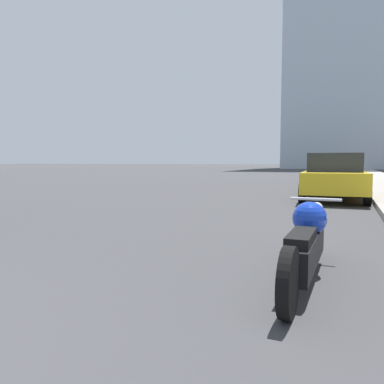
% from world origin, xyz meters
% --- Properties ---
extents(sidewalk, '(2.88, 240.00, 0.15)m').
position_xyz_m(sidewalk, '(6.00, 40.00, 0.07)').
color(sidewalk, gray).
rests_on(sidewalk, ground_plane).
extents(distant_tower, '(20.31, 20.31, 60.03)m').
position_xyz_m(distant_tower, '(3.09, 78.38, 30.02)').
color(distant_tower, silver).
rests_on(distant_tower, ground_plane).
extents(motorcycle, '(0.62, 2.70, 0.80)m').
position_xyz_m(motorcycle, '(3.42, 4.39, 0.39)').
color(motorcycle, black).
rests_on(motorcycle, ground_plane).
extents(parked_car_yellow, '(2.10, 4.11, 1.52)m').
position_xyz_m(parked_car_yellow, '(3.45, 13.24, 0.76)').
color(parked_car_yellow, gold).
rests_on(parked_car_yellow, ground_plane).
extents(parked_car_green, '(2.18, 4.15, 1.51)m').
position_xyz_m(parked_car_green, '(3.21, 24.50, 0.77)').
color(parked_car_green, '#1E6B33').
rests_on(parked_car_green, ground_plane).
extents(parked_car_black, '(2.14, 4.52, 1.62)m').
position_xyz_m(parked_car_black, '(3.29, 37.25, 0.83)').
color(parked_car_black, black).
rests_on(parked_car_black, ground_plane).
extents(parked_car_white, '(1.88, 4.46, 1.77)m').
position_xyz_m(parked_car_white, '(3.34, 50.45, 0.89)').
color(parked_car_white, silver).
rests_on(parked_car_white, ground_plane).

